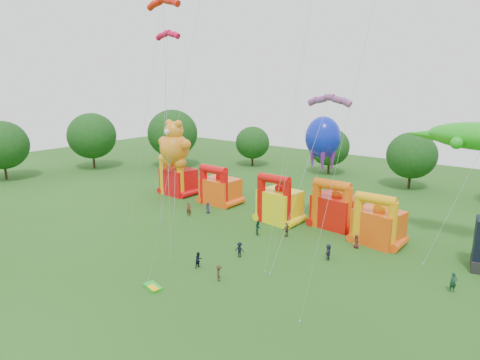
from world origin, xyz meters
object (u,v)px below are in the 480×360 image
Objects in this scene: bouncy_castle_0 at (177,179)px; spectator_4 at (287,230)px; bouncy_castle_2 at (279,203)px; octopus_kite at (319,155)px; teddy_bear_kite at (175,171)px; gecko_kite at (465,180)px; spectator_0 at (208,208)px.

spectator_4 is (24.18, -5.54, -1.59)m from bouncy_castle_0.
octopus_kite reaches higher than bouncy_castle_2.
gecko_kite is (38.19, 5.06, 3.30)m from teddy_bear_kite.
octopus_kite reaches higher than spectator_4.
bouncy_castle_2 is at bearing -4.17° from bouncy_castle_0.
gecko_kite is 19.77m from spectator_4.
bouncy_castle_0 is at bearing -177.40° from gecko_kite.
bouncy_castle_0 is 11.75m from spectator_0.
bouncy_castle_2 is 21.69m from gecko_kite.
bouncy_castle_0 is 4.07× the size of spectator_0.
spectator_0 is at bearing -162.46° from bouncy_castle_2.
teddy_bear_kite is 8.89m from spectator_0.
bouncy_castle_0 is at bearing 179.20° from spectator_0.
bouncy_castle_2 reaches higher than spectator_4.
spectator_0 is (7.85, -1.34, -3.95)m from teddy_bear_kite.
teddy_bear_kite is at bearing -174.43° from bouncy_castle_2.
octopus_kite is (4.41, 2.23, 6.52)m from bouncy_castle_2.
gecko_kite is 16.35m from octopus_kite.
teddy_bear_kite is 38.67m from gecko_kite.
spectator_0 is (-30.34, -6.40, -7.25)m from gecko_kite.
bouncy_castle_2 is 3.72× the size of spectator_4.
octopus_kite is at bearing 10.17° from teddy_bear_kite.
octopus_kite is at bearing -176.04° from gecko_kite.
gecko_kite is at bearing 9.20° from bouncy_castle_2.
teddy_bear_kite is 0.83× the size of gecko_kite.
octopus_kite is (24.77, 0.74, 6.54)m from bouncy_castle_0.
bouncy_castle_2 reaches higher than spectator_0.
bouncy_castle_0 is at bearing -84.76° from spectator_4.
bouncy_castle_0 is at bearing 131.84° from teddy_bear_kite.
octopus_kite is at bearing -167.26° from spectator_4.
spectator_4 is (3.82, -4.05, -1.60)m from bouncy_castle_2.
spectator_4 is at bearing -46.67° from bouncy_castle_2.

